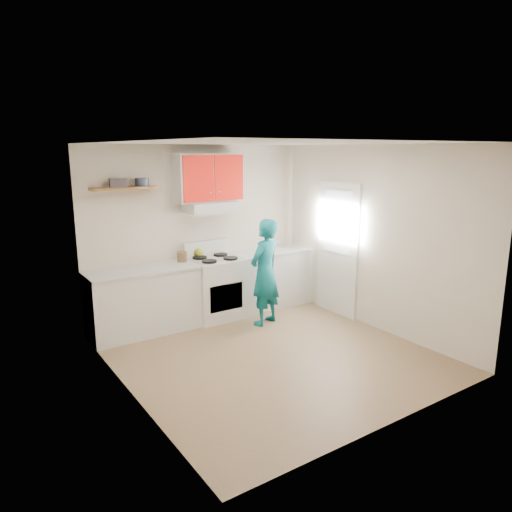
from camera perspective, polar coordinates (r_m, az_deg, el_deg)
floor at (r=6.12m, az=1.75°, el=-11.70°), size 3.80×3.80×0.00m
ceiling at (r=5.57m, az=1.94°, el=13.45°), size 3.60×3.80×0.04m
back_wall at (r=7.30m, az=-6.93°, el=2.94°), size 3.60×0.04×2.60m
front_wall at (r=4.36m, az=16.65°, el=-4.20°), size 3.60×0.04×2.60m
left_wall at (r=4.90m, az=-15.50°, el=-2.27°), size 0.04×3.80×2.60m
right_wall at (r=6.90m, az=14.07°, el=2.07°), size 0.04×3.80×2.60m
door at (r=7.41m, az=9.82°, el=0.82°), size 0.05×0.85×2.05m
door_glass at (r=7.31m, az=9.79°, el=4.05°), size 0.01×0.55×0.95m
counter_left at (r=6.83m, az=-13.38°, el=-5.36°), size 1.52×0.60×0.90m
counter_right at (r=7.82m, az=1.71°, el=-2.71°), size 1.32×0.60×0.90m
stove at (r=7.26m, az=-4.87°, el=-3.89°), size 0.76×0.65×0.92m
range_hood at (r=7.10m, az=-5.47°, el=5.92°), size 0.76×0.44×0.15m
upper_cabinets at (r=7.11m, az=-5.76°, el=9.36°), size 1.02×0.33×0.70m
shelf at (r=6.63m, az=-15.44°, el=7.87°), size 0.90×0.30×0.04m
books at (r=6.61m, az=-16.24°, el=8.47°), size 0.25×0.20×0.12m
tin at (r=6.71m, az=-13.57°, el=8.66°), size 0.23×0.23×0.11m
kettle at (r=7.27m, az=-6.97°, el=0.44°), size 0.23×0.23×0.15m
crock at (r=7.01m, az=-8.88°, el=-0.16°), size 0.18×0.18×0.17m
cutting_board at (r=7.60m, az=0.99°, el=0.42°), size 0.33×0.25×0.02m
silicone_mat at (r=7.99m, az=3.94°, el=0.94°), size 0.34×0.29×0.01m
person at (r=6.89m, az=1.09°, el=-1.97°), size 0.67×0.55×1.57m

